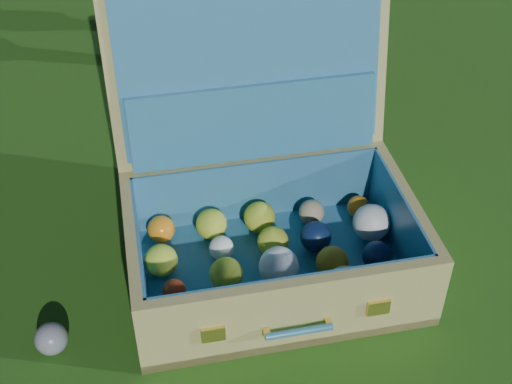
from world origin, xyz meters
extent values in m
plane|color=#215114|center=(0.00, 0.00, 0.00)|extent=(60.00, 60.00, 0.00)
sphere|color=teal|center=(-0.73, -0.15, 0.04)|extent=(0.07, 0.07, 0.07)
cube|color=tan|center=(-0.19, -0.17, 0.01)|extent=(0.78, 0.63, 0.03)
cube|color=tan|center=(-0.25, -0.38, 0.10)|extent=(0.66, 0.21, 0.21)
cube|color=tan|center=(-0.13, 0.03, 0.10)|extent=(0.66, 0.21, 0.21)
cube|color=tan|center=(-0.51, -0.08, 0.10)|extent=(0.13, 0.40, 0.21)
cube|color=tan|center=(0.12, -0.26, 0.10)|extent=(0.13, 0.40, 0.21)
cube|color=teal|center=(-0.19, -0.17, 0.03)|extent=(0.72, 0.56, 0.01)
cube|color=teal|center=(-0.25, -0.37, 0.12)|extent=(0.61, 0.18, 0.18)
cube|color=teal|center=(-0.14, 0.02, 0.12)|extent=(0.61, 0.18, 0.18)
cube|color=teal|center=(-0.49, -0.09, 0.12)|extent=(0.12, 0.39, 0.18)
cube|color=teal|center=(0.11, -0.26, 0.12)|extent=(0.12, 0.39, 0.18)
cube|color=tan|center=(-0.11, 0.10, 0.43)|extent=(0.69, 0.31, 0.46)
cube|color=teal|center=(-0.12, 0.08, 0.43)|extent=(0.63, 0.25, 0.40)
cube|color=teal|center=(-0.13, 0.05, 0.31)|extent=(0.60, 0.22, 0.19)
cube|color=#F2C659|center=(-0.43, -0.35, 0.10)|extent=(0.05, 0.02, 0.04)
cube|color=#F2C659|center=(-0.08, -0.45, 0.10)|extent=(0.05, 0.02, 0.04)
cylinder|color=teal|center=(-0.26, -0.41, 0.09)|extent=(0.15, 0.06, 0.02)
cube|color=#F2C659|center=(-0.32, -0.39, 0.09)|extent=(0.02, 0.02, 0.01)
cube|color=#F2C659|center=(-0.19, -0.42, 0.09)|extent=(0.02, 0.02, 0.01)
sphere|color=red|center=(-0.49, -0.24, 0.06)|extent=(0.05, 0.05, 0.05)
sphere|color=#AD8617|center=(-0.35, -0.29, 0.07)|extent=(0.08, 0.08, 0.08)
sphere|color=orange|center=(-0.23, -0.31, 0.07)|extent=(0.07, 0.07, 0.07)
sphere|color=#C8B98D|center=(-0.10, -0.35, 0.08)|extent=(0.10, 0.10, 0.10)
sphere|color=#D3E036|center=(0.02, -0.40, 0.07)|extent=(0.07, 0.07, 0.07)
sphere|color=red|center=(-0.44, -0.16, 0.06)|extent=(0.05, 0.05, 0.05)
sphere|color=#D3E036|center=(-0.32, -0.18, 0.07)|extent=(0.08, 0.08, 0.08)
sphere|color=white|center=(-0.20, -0.22, 0.08)|extent=(0.10, 0.10, 0.10)
sphere|color=#AD8617|center=(-0.08, -0.26, 0.07)|extent=(0.08, 0.08, 0.08)
sphere|color=#0F224F|center=(0.03, -0.29, 0.07)|extent=(0.07, 0.07, 0.07)
sphere|color=#D3E036|center=(-0.44, -0.06, 0.07)|extent=(0.08, 0.08, 0.08)
sphere|color=white|center=(-0.29, -0.08, 0.06)|extent=(0.06, 0.06, 0.06)
sphere|color=#D3E036|center=(-0.17, -0.13, 0.07)|extent=(0.08, 0.08, 0.08)
sphere|color=#0F224F|center=(-0.07, -0.16, 0.07)|extent=(0.08, 0.08, 0.08)
sphere|color=white|center=(0.08, -0.19, 0.08)|extent=(0.10, 0.10, 0.10)
sphere|color=orange|center=(-0.40, 0.04, 0.07)|extent=(0.07, 0.07, 0.07)
sphere|color=#D3E036|center=(-0.28, 0.00, 0.07)|extent=(0.08, 0.08, 0.08)
sphere|color=#D3E036|center=(-0.16, -0.04, 0.07)|extent=(0.08, 0.08, 0.08)
sphere|color=#C8B98D|center=(-0.02, -0.07, 0.07)|extent=(0.07, 0.07, 0.07)
sphere|color=orange|center=(0.10, -0.11, 0.06)|extent=(0.06, 0.06, 0.06)
camera|label=1|loc=(-0.79, -1.24, 1.29)|focal=50.00mm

